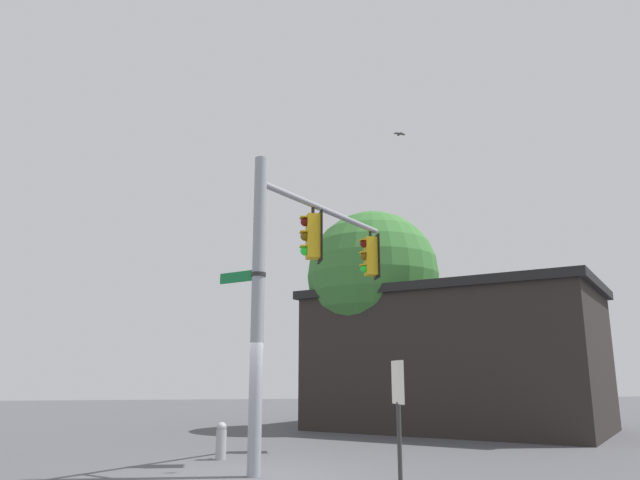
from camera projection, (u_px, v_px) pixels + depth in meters
name	position (u px, v px, depth m)	size (l,w,h in m)	color
ground_plane	(254.00, 477.00, 11.15)	(80.00, 80.00, 0.00)	#4C4C51
signal_pole	(258.00, 308.00, 11.87)	(0.27, 0.27, 6.38)	gray
mast_arm	(326.00, 211.00, 14.55)	(0.14, 0.14, 5.12)	gray
traffic_light_nearest_pole	(312.00, 236.00, 13.90)	(0.54, 0.49, 1.31)	black
traffic_light_mid_inner	(370.00, 256.00, 16.20)	(0.54, 0.49, 1.31)	black
street_name_sign	(248.00, 276.00, 12.17)	(0.88, 0.91, 0.22)	#147238
bird_flying	(399.00, 134.00, 13.74)	(0.19, 0.30, 0.07)	#4C4742
storefront_building	(457.00, 359.00, 21.41)	(11.58, 11.75, 4.92)	#282321
tree_by_storefront	(373.00, 277.00, 22.41)	(4.97, 4.97, 8.04)	#4C3823
fire_hydrant	(221.00, 441.00, 13.57)	(0.35, 0.24, 0.82)	#99999E
historical_marker	(398.00, 402.00, 10.51)	(0.60, 0.08, 2.13)	#333333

